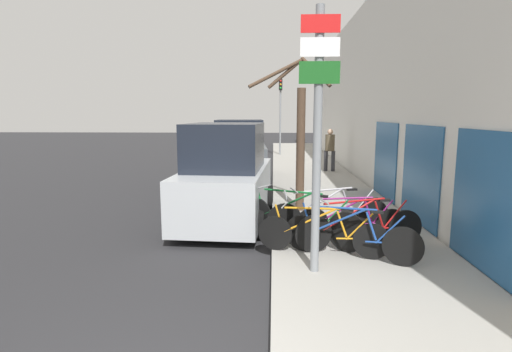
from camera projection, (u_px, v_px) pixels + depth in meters
ground_plane at (245, 185)px, 14.32m from camera, size 80.00×80.00×0.00m
sidewalk_curb at (310, 172)px, 16.96m from camera, size 3.20×32.00×0.15m
building_facade at (355, 97)px, 16.32m from camera, size 0.23×32.00×6.50m
signpost at (318, 133)px, 5.81m from camera, size 0.58×0.15×3.90m
bicycle_0 at (350, 236)px, 6.63m from camera, size 2.13×0.94×0.89m
bicycle_1 at (322, 234)px, 6.80m from camera, size 2.19×0.66×0.84m
bicycle_2 at (360, 227)px, 7.08m from camera, size 2.36×0.69×0.92m
bicycle_3 at (298, 220)px, 7.49m from camera, size 2.22×1.56×0.99m
bicycle_4 at (352, 221)px, 7.60m from camera, size 2.10×0.44×0.85m
bicycle_5 at (329, 216)px, 7.80m from camera, size 2.47×0.73×0.97m
parked_car_0 at (227, 179)px, 9.34m from camera, size 2.18×4.28×2.33m
parked_car_1 at (240, 155)px, 14.38m from camera, size 2.23×4.83×2.34m
pedestrian_near at (330, 147)px, 16.69m from camera, size 0.46×0.39×1.76m
street_tree at (299, 138)px, 9.73m from camera, size 1.92×0.76×3.73m
traffic_light at (280, 105)px, 23.16m from camera, size 0.20×0.30×4.50m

